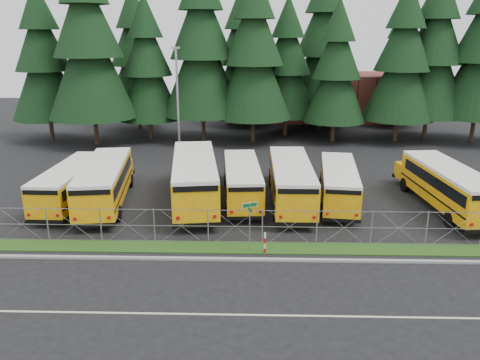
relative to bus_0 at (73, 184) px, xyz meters
The scene contains 29 objects.
ground 14.84m from the bus_0, 20.83° to the right, with size 120.00×120.00×0.00m, color black.
curb 16.20m from the bus_0, 31.16° to the right, with size 50.00×0.25×0.12m, color gray.
grass_verge 15.52m from the bus_0, 26.72° to the right, with size 50.00×1.40×0.06m, color #1B4112.
road_lane_line 19.19m from the bus_0, 43.81° to the right, with size 50.00×0.12×0.01m, color beige.
chainlink_fence 15.17m from the bus_0, 24.36° to the right, with size 44.00×0.10×2.00m, color #95989D, non-canonical shape.
brick_building 40.03m from the bus_0, 60.30° to the left, with size 22.00×10.00×6.00m, color brown.
bus_0 is the anchor object (origin of this frame).
bus_1 2.33m from the bus_0, ahead, with size 2.64×11.20×2.94m, color orange, non-canonical shape.
bus_3 8.31m from the bus_0, ahead, with size 2.91×12.32×3.23m, color orange, non-canonical shape.
bus_4 11.56m from the bus_0, ahead, with size 2.40×10.17×2.67m, color orange, non-canonical shape.
bus_5 14.88m from the bus_0, ahead, with size 2.66×11.26×2.95m, color orange, non-canonical shape.
bus_6 18.17m from the bus_0, ahead, with size 2.35×9.94×2.61m, color orange, non-canonical shape.
bus_east 25.02m from the bus_0, ahead, with size 2.64×11.18×2.93m, color orange, non-canonical shape.
street_sign 14.20m from the bus_0, 31.28° to the right, with size 0.78×0.51×2.81m.
striped_bollard 14.98m from the bus_0, 30.22° to the right, with size 0.11×0.11×1.20m, color #B20C0C.
light_standard 12.64m from the bus_0, 61.28° to the left, with size 0.70×0.35×10.14m.
conifer_0 23.22m from the bus_0, 116.23° to the left, with size 7.45×7.45×16.47m, color black, non-canonical shape.
conifer_1 20.24m from the bus_0, 103.19° to the left, with size 8.95×8.95×19.79m, color black, non-canonical shape.
conifer_2 21.49m from the bus_0, 87.23° to the left, with size 6.93×6.93×15.32m, color black, non-canonical shape.
conifer_3 22.98m from the bus_0, 71.30° to the left, with size 8.65×8.65×19.14m, color black, non-canonical shape.
conifer_4 24.31m from the bus_0, 57.84° to the left, with size 8.09×8.09×17.88m, color black, non-canonical shape.
conifer_5 28.89m from the bus_0, 55.36° to the left, with size 6.91×6.91×15.27m, color black, non-canonical shape.
conifer_6 29.70m from the bus_0, 43.84° to the left, with size 6.69×6.69×14.80m, color black, non-canonical shape.
conifer_7 34.95m from the bus_0, 35.98° to the left, with size 7.51×7.51×16.60m, color black, non-canonical shape.
conifer_8 38.64m from the bus_0, 34.29° to the left, with size 8.10×8.10×17.91m, color black, non-canonical shape.
conifer_10 27.55m from the bus_0, 93.59° to the left, with size 7.56×7.56×16.73m, color black, non-canonical shape.
conifer_11 31.94m from the bus_0, 69.87° to the left, with size 7.50×7.50×16.60m, color black, non-canonical shape.
conifer_12 35.04m from the bus_0, 52.98° to the left, with size 8.65×8.65×19.13m, color black, non-canonical shape.
conifer_13 42.53m from the bus_0, 43.97° to the left, with size 6.82×6.82×15.09m, color black, non-canonical shape.
Camera 1 is at (-1.60, -24.86, 11.17)m, focal length 35.00 mm.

